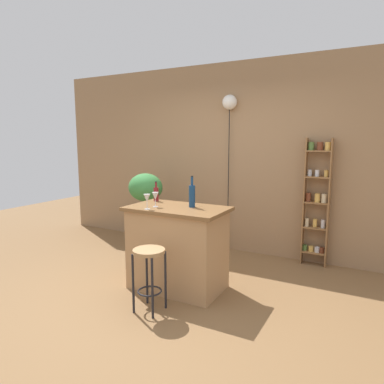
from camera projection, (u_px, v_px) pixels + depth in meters
name	position (u px, v px, depth m)	size (l,w,h in m)	color
ground	(164.00, 298.00, 3.70)	(12.00, 12.00, 0.00)	brown
back_wall	(233.00, 159.00, 5.18)	(6.40, 0.10, 2.80)	#997551
kitchen_counter	(178.00, 248.00, 3.88)	(1.10, 0.65, 0.94)	tan
bar_stool	(149.00, 266.00, 3.35)	(0.31, 0.31, 0.63)	black
spice_shelf	(316.00, 200.00, 4.55)	(0.33, 0.13, 1.71)	olive
plant_stool	(147.00, 237.00, 5.28)	(0.33, 0.33, 0.40)	#2D2823
potted_plant	(146.00, 193.00, 5.18)	(0.53, 0.47, 0.78)	#514C47
bottle_soda_blue	(192.00, 195.00, 3.80)	(0.07, 0.07, 0.35)	navy
bottle_olive_oil	(156.00, 194.00, 4.18)	(0.06, 0.06, 0.24)	maroon
wine_glass_left	(147.00, 198.00, 3.68)	(0.07, 0.07, 0.16)	silver
wine_glass_center	(155.00, 196.00, 3.81)	(0.07, 0.07, 0.16)	silver
pendant_globe_light	(230.00, 105.00, 4.98)	(0.21, 0.21, 2.33)	black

